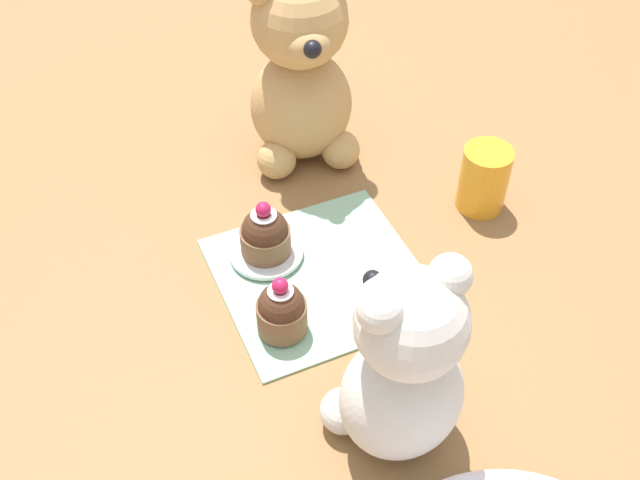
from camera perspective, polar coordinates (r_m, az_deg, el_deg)
name	(u,v)px	position (r m, az deg, el deg)	size (l,w,h in m)	color
ground_plane	(320,277)	(0.80, 0.00, -2.82)	(4.00, 4.00, 0.00)	olive
knitted_placemat	(320,275)	(0.79, 0.00, -2.68)	(0.21, 0.20, 0.01)	#8EBC99
teddy_bear_cream	(402,369)	(0.61, 6.30, -9.73)	(0.12, 0.11, 0.21)	silver
teddy_bear_tan	(301,73)	(0.88, -1.44, 12.60)	(0.14, 0.13, 0.25)	tan
cupcake_near_cream_bear	(282,310)	(0.73, -2.95, -5.34)	(0.05, 0.05, 0.07)	brown
saucer_plate	(266,252)	(0.81, -4.11, -0.89)	(0.08, 0.08, 0.01)	silver
cupcake_near_tan_bear	(265,234)	(0.79, -4.21, 0.45)	(0.05, 0.05, 0.07)	brown
juice_glass	(484,179)	(0.87, 12.38, 4.58)	(0.06, 0.06, 0.08)	orange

